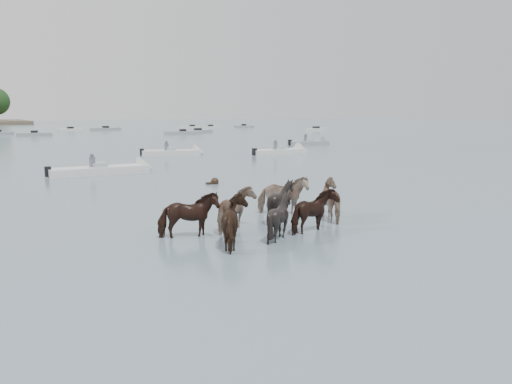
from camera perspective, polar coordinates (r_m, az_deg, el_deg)
ground at (r=15.39m, az=8.50°, el=-5.47°), size 400.00×400.00×0.00m
pony_herd at (r=16.55m, az=1.90°, el=-2.02°), size 7.41×4.69×1.61m
swimming_pony at (r=26.80m, az=-4.82°, el=1.15°), size 0.72×0.44×0.44m
motorboat_b at (r=32.33m, az=-16.04°, el=2.44°), size 6.54×1.79×1.92m
motorboat_c at (r=44.16m, az=-8.69°, el=4.45°), size 5.62×3.15×1.92m
motorboat_d at (r=44.92m, az=3.50°, el=4.63°), size 5.67×1.82×1.92m
motorboat_e at (r=57.08m, az=6.67°, el=5.59°), size 5.13×2.77×1.92m
distant_flotilla at (r=88.78m, az=-24.85°, el=6.13°), size 103.94×29.67×0.93m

